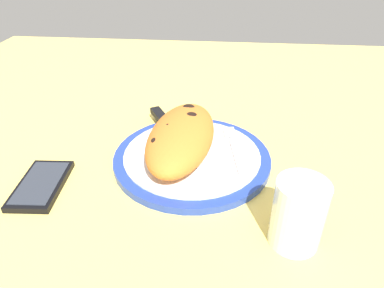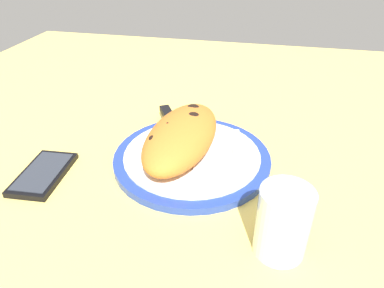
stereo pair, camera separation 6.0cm
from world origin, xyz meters
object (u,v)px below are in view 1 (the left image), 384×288
calzone (182,136)px  plate (192,158)px  smartphone (41,185)px  fork (233,145)px  knife (168,126)px  water_glass (297,217)px

calzone → plate: bearing=-104.1°
plate → calzone: size_ratio=1.15×
calzone → smartphone: calzone is taller
calzone → fork: (2.90, -9.02, -3.08)cm
knife → smartphone: (-18.13, 17.82, -1.57)cm
water_glass → fork: bearing=21.6°
calzone → fork: calzone is taller
plate → knife: size_ratio=1.35×
plate → fork: fork is taller
plate → calzone: calzone is taller
fork → smartphone: 33.23cm
knife → smartphone: size_ratio=1.62×
calzone → knife: (8.03, 3.71, -2.79)cm
calzone → smartphone: bearing=115.1°
plate → fork: bearing=-64.8°
fork → water_glass: size_ratio=1.61×
smartphone → water_glass: water_glass is taller
fork → water_glass: (-20.34, -8.03, 2.30)cm
smartphone → knife: bearing=-44.5°
plate → smartphone: 25.30cm
calzone → fork: 9.97cm
smartphone → water_glass: size_ratio=1.31×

